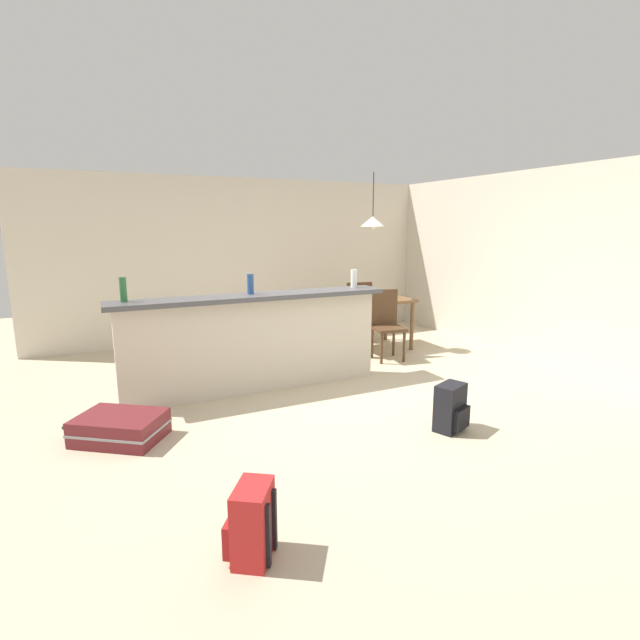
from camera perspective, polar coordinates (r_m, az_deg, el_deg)
The scene contains 15 objects.
ground_plane at distance 5.18m, azimuth 1.98°, elevation -9.05°, with size 13.00×13.00×0.05m, color #BCAD8E.
wall_back at distance 7.71m, azimuth -8.46°, elevation 7.28°, with size 6.60×0.10×2.50m, color beige.
wall_right at distance 7.03m, azimuth 23.65°, elevation 6.07°, with size 0.10×6.00×2.50m, color beige.
partition_half_wall at distance 5.17m, azimuth -7.79°, elevation -3.04°, with size 2.80×0.20×1.01m, color beige.
bar_countertop at distance 5.06m, azimuth -7.95°, elevation 2.78°, with size 2.96×0.40×0.05m, color #4C4C51.
bottle_green at distance 4.88m, azimuth -22.63°, elevation 3.41°, with size 0.07×0.07×0.24m, color #2D6B38.
bottle_blue at distance 5.09m, azimuth -8.37°, elevation 4.31°, with size 0.07×0.07×0.21m, color #284C89.
bottle_white at distance 5.58m, azimuth 4.10°, elevation 5.01°, with size 0.07×0.07×0.21m, color silver.
dining_table at distance 6.91m, azimuth 6.15°, elevation 1.83°, with size 1.10×0.80×0.74m.
dining_chair_near_partition at distance 6.42m, azimuth 7.95°, elevation -0.13°, with size 0.46×0.46×0.93m.
dining_chair_far_side at distance 7.38m, azimuth 4.47°, elevation 1.43°, with size 0.47×0.47×0.93m.
pendant_lamp at distance 6.80m, azimuth 6.38°, elevation 11.73°, with size 0.34×0.34×0.78m.
suitcase_flat_maroon at distance 4.41m, azimuth -22.98°, elevation -11.84°, with size 0.87×0.80×0.22m.
backpack_red at distance 2.80m, azimuth -8.24°, elevation -23.10°, with size 0.33×0.34×0.42m.
backpack_black at distance 4.38m, azimuth 15.48°, elevation -10.22°, with size 0.33×0.31×0.42m.
Camera 1 is at (-2.23, -4.31, 1.78)m, focal length 26.57 mm.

